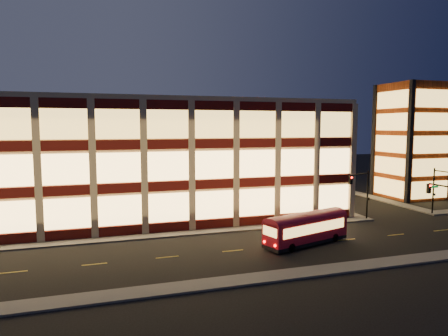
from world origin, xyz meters
name	(u,v)px	position (x,y,z in m)	size (l,w,h in m)	color
ground	(177,237)	(0.00, 0.00, 0.00)	(200.00, 200.00, 0.00)	black
sidewalk_office_south	(146,236)	(-3.00, 1.00, 0.07)	(54.00, 2.00, 0.15)	#514F4C
sidewalk_office_east	(299,197)	(23.00, 17.00, 0.07)	(2.00, 30.00, 0.15)	#514F4C
sidewalk_tower_west	(358,193)	(34.00, 17.00, 0.07)	(2.00, 30.00, 0.15)	#514F4C
sidewalk_near	(211,284)	(0.00, -13.00, 0.07)	(100.00, 2.00, 0.15)	#514F4C
office_building	(133,156)	(-2.91, 16.91, 7.25)	(50.45, 30.45, 14.50)	tan
stair_tower	(412,141)	(39.95, 11.95, 8.99)	(8.60, 8.60, 18.00)	#8C3814
traffic_signal_far	(362,187)	(22.21, 0.24, 4.11)	(3.79, 1.87, 6.00)	black
traffic_signal_right	(443,184)	(33.50, -0.62, 4.10)	(1.20, 4.37, 6.00)	black
trolley_bus	(306,227)	(11.38, -6.12, 1.71)	(9.40, 4.84, 3.09)	#A1081E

